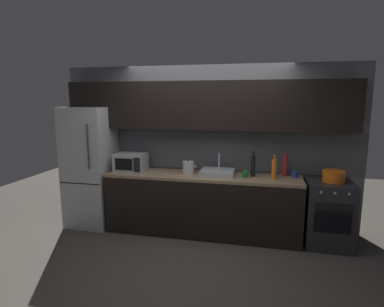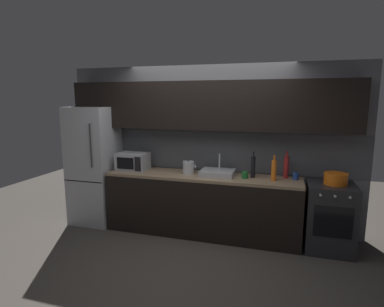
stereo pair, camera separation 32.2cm
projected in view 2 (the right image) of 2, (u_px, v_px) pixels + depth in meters
ground_plane at (183, 262)px, 3.86m from camera, size 10.00×10.00×0.00m
back_wall at (207, 129)px, 4.73m from camera, size 4.57×0.44×2.50m
counter_run at (202, 204)px, 4.63m from camera, size 2.83×0.60×0.90m
refrigerator at (95, 165)px, 5.06m from camera, size 0.68×0.69×1.87m
oven_range at (329, 217)px, 4.14m from camera, size 0.60×0.62×0.90m
microwave at (133, 161)px, 4.86m from camera, size 0.46×0.35×0.27m
sink_basin at (217, 173)px, 4.51m from camera, size 0.48×0.38×0.30m
kettle at (188, 168)px, 4.60m from camera, size 0.20×0.17×0.21m
wine_bottle_red at (286, 167)px, 4.37m from camera, size 0.07×0.07×0.38m
wine_bottle_dark at (253, 167)px, 4.38m from camera, size 0.06×0.06×0.37m
wine_bottle_orange at (274, 170)px, 4.22m from camera, size 0.07×0.07×0.35m
mug_green at (245, 175)px, 4.36m from camera, size 0.09×0.09×0.09m
mug_blue at (296, 176)px, 4.28m from camera, size 0.08×0.08×0.10m
cooking_pot at (336, 179)px, 4.04m from camera, size 0.29×0.29×0.15m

